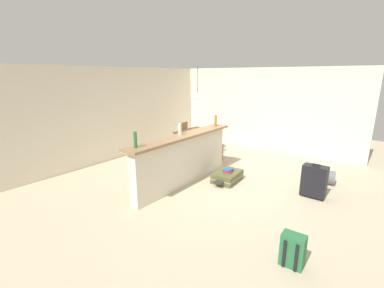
# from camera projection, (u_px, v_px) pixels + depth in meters

# --- Properties ---
(ground_plane) EXTENTS (13.00, 13.00, 0.05)m
(ground_plane) POSITION_uv_depth(u_px,v_px,m) (214.00, 179.00, 6.02)
(ground_plane) COLOR #BCAD8E
(wall_back) EXTENTS (6.60, 0.10, 2.50)m
(wall_back) POSITION_uv_depth(u_px,v_px,m) (125.00, 112.00, 7.48)
(wall_back) COLOR silver
(wall_back) RESTS_ON ground_plane
(wall_right) EXTENTS (0.10, 6.00, 2.50)m
(wall_right) POSITION_uv_depth(u_px,v_px,m) (260.00, 109.00, 8.21)
(wall_right) COLOR silver
(wall_right) RESTS_ON ground_plane
(partition_half_wall) EXTENTS (2.80, 0.20, 1.03)m
(partition_half_wall) POSITION_uv_depth(u_px,v_px,m) (184.00, 161.00, 5.58)
(partition_half_wall) COLOR silver
(partition_half_wall) RESTS_ON ground_plane
(bar_countertop) EXTENTS (2.96, 0.40, 0.05)m
(bar_countertop) POSITION_uv_depth(u_px,v_px,m) (184.00, 136.00, 5.44)
(bar_countertop) COLOR #93704C
(bar_countertop) RESTS_ON partition_half_wall
(bottle_green) EXTENTS (0.06, 0.06, 0.28)m
(bottle_green) POSITION_uv_depth(u_px,v_px,m) (135.00, 140.00, 4.46)
(bottle_green) COLOR #2D6B38
(bottle_green) RESTS_ON bar_countertop
(bottle_white) EXTENTS (0.07, 0.07, 0.23)m
(bottle_white) POSITION_uv_depth(u_px,v_px,m) (180.00, 129.00, 5.43)
(bottle_white) COLOR silver
(bottle_white) RESTS_ON bar_countertop
(bottle_amber) EXTENTS (0.06, 0.06, 0.27)m
(bottle_amber) POSITION_uv_depth(u_px,v_px,m) (216.00, 121.00, 6.33)
(bottle_amber) COLOR #9E661E
(bottle_amber) RESTS_ON bar_countertop
(dining_table) EXTENTS (1.10, 0.80, 0.74)m
(dining_table) POSITION_uv_depth(u_px,v_px,m) (196.00, 134.00, 7.52)
(dining_table) COLOR #4C331E
(dining_table) RESTS_ON ground_plane
(dining_chair_near_partition) EXTENTS (0.43, 0.43, 0.93)m
(dining_chair_near_partition) POSITION_uv_depth(u_px,v_px,m) (212.00, 142.00, 7.14)
(dining_chair_near_partition) COLOR #9E754C
(dining_chair_near_partition) RESTS_ON ground_plane
(dining_chair_far_side) EXTENTS (0.45, 0.45, 0.93)m
(dining_chair_far_side) POSITION_uv_depth(u_px,v_px,m) (181.00, 136.00, 7.90)
(dining_chair_far_side) COLOR #9E754C
(dining_chair_far_side) RESTS_ON ground_plane
(pendant_lamp) EXTENTS (0.34, 0.34, 0.86)m
(pendant_lamp) POSITION_uv_depth(u_px,v_px,m) (197.00, 95.00, 7.21)
(pendant_lamp) COLOR black
(suitcase_flat_olive) EXTENTS (0.85, 0.53, 0.22)m
(suitcase_flat_olive) POSITION_uv_depth(u_px,v_px,m) (227.00, 176.00, 5.82)
(suitcase_flat_olive) COLOR #51562D
(suitcase_flat_olive) RESTS_ON ground_plane
(suitcase_upright_black) EXTENTS (0.25, 0.44, 0.67)m
(suitcase_upright_black) POSITION_uv_depth(u_px,v_px,m) (314.00, 181.00, 5.02)
(suitcase_upright_black) COLOR black
(suitcase_upright_black) RESTS_ON ground_plane
(backpack_green) EXTENTS (0.26, 0.28, 0.42)m
(backpack_green) POSITION_uv_depth(u_px,v_px,m) (293.00, 250.00, 3.23)
(backpack_green) COLOR #286B3D
(backpack_green) RESTS_ON ground_plane
(duffel_bag_grey) EXTENTS (0.36, 0.52, 0.34)m
(duffel_bag_grey) POSITION_uv_depth(u_px,v_px,m) (323.00, 176.00, 5.71)
(duffel_bag_grey) COLOR slate
(duffel_bag_grey) RESTS_ON ground_plane
(book_stack) EXTENTS (0.26, 0.20, 0.06)m
(book_stack) POSITION_uv_depth(u_px,v_px,m) (228.00, 170.00, 5.79)
(book_stack) COLOR #AD2D2D
(book_stack) RESTS_ON suitcase_flat_olive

